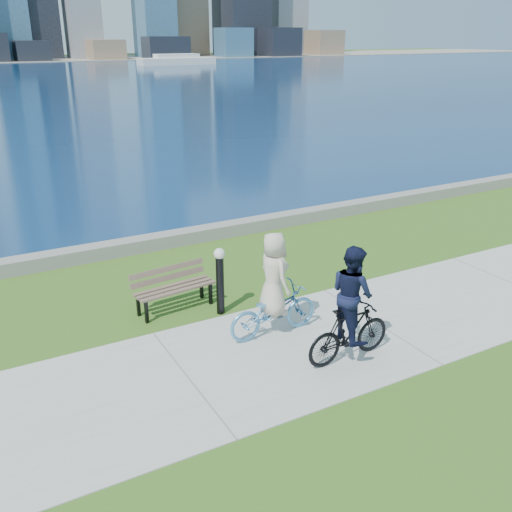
{
  "coord_description": "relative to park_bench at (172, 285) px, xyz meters",
  "views": [
    {
      "loc": [
        -6.93,
        -7.59,
        5.37
      ],
      "look_at": [
        -1.66,
        1.92,
        1.1
      ],
      "focal_mm": 40.0,
      "sensor_mm": 36.0,
      "label": 1
    }
  ],
  "objects": [
    {
      "name": "bollard_lamp",
      "position": [
        0.77,
        -0.68,
        0.28
      ],
      "size": [
        0.23,
        0.23,
        1.42
      ],
      "color": "black",
      "rests_on": "ground"
    },
    {
      "name": "ferry_far",
      "position": [
        36.4,
        91.65,
        0.25
      ],
      "size": [
        13.81,
        3.95,
        1.87
      ],
      "color": "silver",
      "rests_on": "ground"
    },
    {
      "name": "ground",
      "position": [
        3.25,
        -2.6,
        -0.53
      ],
      "size": [
        320.0,
        320.0,
        0.0
      ],
      "primitive_type": "plane",
      "color": "#305616",
      "rests_on": "ground"
    },
    {
      "name": "seawall",
      "position": [
        3.25,
        3.6,
        -0.36
      ],
      "size": [
        90.0,
        0.5,
        0.35
      ],
      "primitive_type": "cube",
      "color": "slate",
      "rests_on": "ground"
    },
    {
      "name": "cyclist_woman",
      "position": [
        1.25,
        -1.97,
        0.24
      ],
      "size": [
        0.65,
        1.84,
        2.03
      ],
      "rotation": [
        0.0,
        0.0,
        1.58
      ],
      "color": "#5195C6",
      "rests_on": "ground"
    },
    {
      "name": "park_bench",
      "position": [
        0.0,
        0.0,
        0.0
      ],
      "size": [
        1.74,
        0.76,
        0.87
      ],
      "rotation": [
        0.0,
        0.0,
        0.11
      ],
      "color": "black",
      "rests_on": "ground"
    },
    {
      "name": "cyclist_man",
      "position": [
        1.94,
        -3.39,
        0.38
      ],
      "size": [
        0.64,
        1.72,
        2.11
      ],
      "rotation": [
        0.0,
        0.0,
        1.59
      ],
      "color": "black",
      "rests_on": "ground"
    },
    {
      "name": "concrete_path",
      "position": [
        3.25,
        -2.6,
        -0.52
      ],
      "size": [
        80.0,
        3.5,
        0.02
      ],
      "primitive_type": "cube",
      "color": "#A7A7A2",
      "rests_on": "ground"
    }
  ]
}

